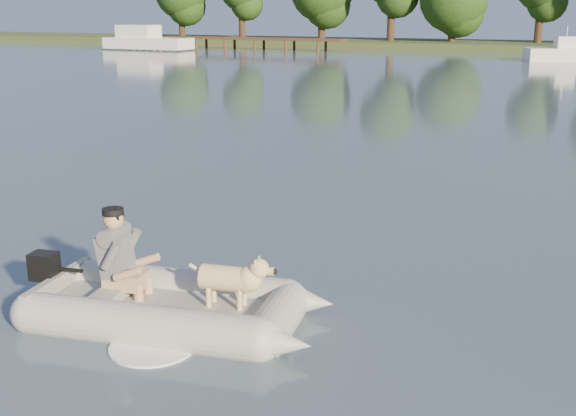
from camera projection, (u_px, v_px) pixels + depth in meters
The scene contains 9 objects.
water at pixel (176, 305), 8.70m from camera, with size 160.00×160.00×0.00m, color slate.
shore_bank at pixel (566, 47), 63.03m from camera, with size 160.00×12.00×0.70m, color #47512D.
dock at pixel (249, 43), 64.57m from camera, with size 18.00×2.00×1.04m, color #4C331E, non-canonical shape.
dinghy at pixel (171, 273), 8.11m from camera, with size 4.58×3.19×1.36m, color #ABABA6, non-canonical shape.
man at pixel (117, 251), 8.28m from camera, with size 0.71×0.61×1.06m, color #5D5D62, non-canonical shape.
dog at pixel (226, 283), 8.02m from camera, with size 0.91×0.32×0.61m, color #CFBC77, non-canonical shape.
outboard_motor at pixel (46, 282), 8.59m from camera, with size 0.41×0.28×0.77m, color black, non-canonical shape.
cabin_cruiser at pixel (148, 38), 63.00m from camera, with size 8.23×2.94×2.55m, color white, non-canonical shape.
motorboat at pixel (569, 45), 49.18m from camera, with size 5.85×2.25×2.48m, color white, non-canonical shape.
Camera 1 is at (4.58, -6.79, 3.44)m, focal length 45.00 mm.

